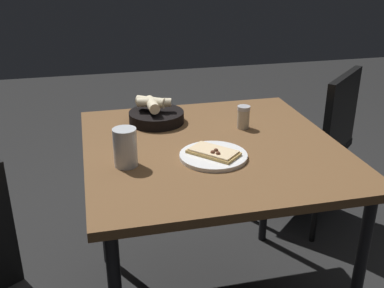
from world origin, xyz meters
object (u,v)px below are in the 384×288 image
(chair_far, at_px, (315,137))
(dining_table, at_px, (212,163))
(pepper_shaker, at_px, (243,118))
(beer_glass, at_px, (125,150))
(pizza_plate, at_px, (213,155))
(bread_basket, at_px, (156,114))

(chair_far, bearing_deg, dining_table, 127.27)
(pepper_shaker, bearing_deg, beer_glass, 115.41)
(pizza_plate, bearing_deg, pepper_shaker, -38.17)
(bread_basket, bearing_deg, pepper_shaker, -113.44)
(dining_table, xyz_separation_m, bread_basket, (0.28, 0.16, 0.11))
(dining_table, distance_m, chair_far, 0.92)
(bread_basket, bearing_deg, pizza_plate, -160.40)
(pizza_plate, relative_size, bread_basket, 1.04)
(dining_table, bearing_deg, chair_far, -52.73)
(dining_table, height_order, pizza_plate, pizza_plate)
(beer_glass, relative_size, pepper_shaker, 1.42)
(chair_far, bearing_deg, pepper_shaker, 126.72)
(dining_table, relative_size, bread_basket, 4.18)
(pizza_plate, bearing_deg, dining_table, -13.31)
(bread_basket, relative_size, pepper_shaker, 2.46)
(dining_table, distance_m, beer_glass, 0.36)
(beer_glass, bearing_deg, dining_table, -73.11)
(dining_table, height_order, beer_glass, beer_glass)
(pizza_plate, relative_size, beer_glass, 1.80)
(pizza_plate, height_order, pepper_shaker, pepper_shaker)
(beer_glass, bearing_deg, pizza_plate, -92.08)
(dining_table, bearing_deg, pizza_plate, 166.69)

